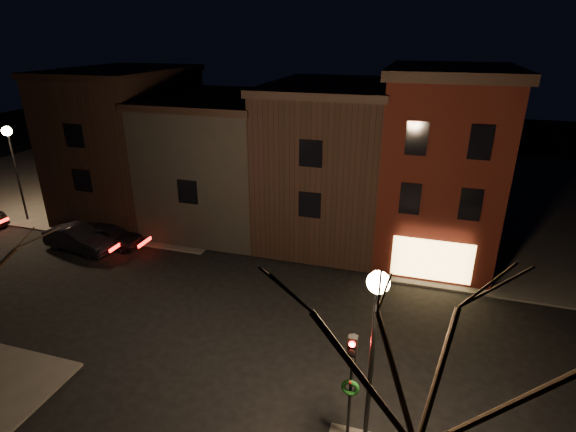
% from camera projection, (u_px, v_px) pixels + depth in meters
% --- Properties ---
extents(ground, '(120.00, 120.00, 0.00)m').
position_uv_depth(ground, '(248.00, 316.00, 20.84)').
color(ground, black).
rests_on(ground, ground).
extents(sidewalk_far_left, '(30.00, 30.00, 0.12)m').
position_uv_depth(sidewalk_far_left, '(133.00, 166.00, 43.91)').
color(sidewalk_far_left, '#2D2B28').
rests_on(sidewalk_far_left, ground).
extents(corner_building, '(6.50, 8.50, 10.50)m').
position_uv_depth(corner_building, '(441.00, 164.00, 25.03)').
color(corner_building, '#3E100B').
rests_on(corner_building, ground).
extents(row_building_a, '(7.30, 10.30, 9.40)m').
position_uv_depth(row_building_a, '(330.00, 161.00, 27.90)').
color(row_building_a, black).
rests_on(row_building_a, ground).
extents(row_building_b, '(7.80, 10.30, 8.40)m').
position_uv_depth(row_building_b, '(224.00, 159.00, 30.04)').
color(row_building_b, black).
rests_on(row_building_b, ground).
extents(row_building_c, '(7.30, 10.30, 9.90)m').
position_uv_depth(row_building_c, '(129.00, 141.00, 31.71)').
color(row_building_c, black).
rests_on(row_building_c, ground).
extents(street_lamp_near, '(0.60, 0.60, 6.48)m').
position_uv_depth(street_lamp_near, '(375.00, 319.00, 11.90)').
color(street_lamp_near, black).
rests_on(street_lamp_near, sidewalk_near_right).
extents(street_lamp_far, '(0.60, 0.60, 6.48)m').
position_uv_depth(street_lamp_far, '(11.00, 148.00, 29.48)').
color(street_lamp_far, black).
rests_on(street_lamp_far, sidewalk_far_left).
extents(traffic_signal, '(0.58, 0.38, 4.05)m').
position_uv_depth(traffic_signal, '(351.00, 373.00, 13.39)').
color(traffic_signal, black).
rests_on(traffic_signal, sidewalk_near_right).
extents(bare_tree_right, '(6.40, 6.40, 8.50)m').
position_uv_depth(bare_tree_right, '(429.00, 361.00, 8.97)').
color(bare_tree_right, black).
rests_on(bare_tree_right, sidewalk_near_right).
extents(parked_car_a, '(4.15, 1.79, 1.39)m').
position_uv_depth(parked_car_a, '(110.00, 236.00, 27.43)').
color(parked_car_a, black).
rests_on(parked_car_a, ground).
extents(parked_car_b, '(4.69, 2.16, 1.49)m').
position_uv_depth(parked_car_b, '(79.00, 239.00, 26.92)').
color(parked_car_b, black).
rests_on(parked_car_b, ground).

